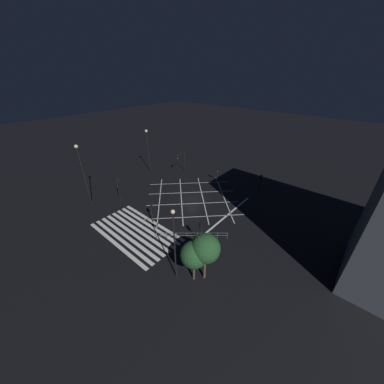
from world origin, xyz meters
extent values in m
plane|color=black|center=(0.00, 0.00, 0.00)|extent=(200.00, 200.00, 0.00)
cube|color=silver|center=(0.00, -9.20, 0.00)|extent=(13.01, 0.50, 0.01)
cube|color=silver|center=(0.00, -10.10, 0.00)|extent=(13.01, 0.50, 0.01)
cube|color=silver|center=(0.00, -11.00, 0.00)|extent=(13.01, 0.50, 0.01)
cube|color=silver|center=(0.00, -11.90, 0.00)|extent=(13.01, 0.50, 0.01)
cube|color=silver|center=(0.00, -12.80, 0.00)|extent=(13.01, 0.50, 0.01)
cube|color=silver|center=(0.00, -13.70, 0.00)|extent=(13.01, 0.50, 0.01)
cube|color=silver|center=(0.00, -14.60, 0.00)|extent=(13.01, 0.50, 0.01)
cube|color=silver|center=(0.00, -15.50, 0.00)|extent=(13.01, 0.50, 0.01)
cube|color=silver|center=(4.09, -4.09, 0.00)|extent=(11.34, 11.34, 0.01)
cube|color=silver|center=(-4.09, -4.09, 0.00)|extent=(11.34, 11.34, 0.01)
cube|color=silver|center=(1.36, -1.36, 0.00)|extent=(11.34, 11.34, 0.01)
cube|color=silver|center=(-1.36, -1.36, 0.00)|extent=(11.34, 11.34, 0.01)
cube|color=silver|center=(-1.36, 1.36, 0.00)|extent=(11.34, 11.34, 0.01)
cube|color=silver|center=(1.36, 1.36, 0.00)|extent=(11.34, 11.34, 0.01)
cube|color=silver|center=(-4.09, 4.09, 0.00)|extent=(11.34, 11.34, 0.01)
cube|color=silver|center=(4.09, 4.09, 0.00)|extent=(11.34, 11.34, 0.01)
cube|color=silver|center=(7.73, 0.00, 0.00)|extent=(0.30, 13.01, 0.01)
cube|color=black|center=(25.13, 5.03, 2.00)|extent=(1.40, 0.06, 1.80)
cube|color=black|center=(25.13, 5.03, 5.50)|extent=(1.40, 0.06, 1.80)
cylinder|color=black|center=(8.73, -8.48, 1.98)|extent=(0.11, 0.11, 3.97)
cube|color=black|center=(8.59, -8.48, 3.47)|extent=(0.16, 0.28, 0.90)
sphere|color=red|center=(8.48, -8.48, 3.77)|extent=(0.18, 0.18, 0.18)
sphere|color=black|center=(8.48, -8.48, 3.47)|extent=(0.18, 0.18, 0.18)
sphere|color=black|center=(8.48, -8.48, 3.17)|extent=(0.18, 0.18, 0.18)
cube|color=black|center=(8.68, -8.48, 3.47)|extent=(0.02, 0.36, 0.98)
cylinder|color=black|center=(8.40, 9.24, 1.91)|extent=(0.11, 0.11, 3.82)
cube|color=black|center=(8.40, 9.10, 3.32)|extent=(0.28, 0.16, 0.90)
sphere|color=red|center=(8.40, 8.99, 3.62)|extent=(0.18, 0.18, 0.18)
sphere|color=black|center=(8.40, 8.99, 3.32)|extent=(0.18, 0.18, 0.18)
sphere|color=black|center=(8.40, 8.99, 3.02)|extent=(0.18, 0.18, 0.18)
cube|color=black|center=(8.40, 9.19, 3.32)|extent=(0.36, 0.02, 0.98)
cylinder|color=black|center=(0.14, -9.28, 1.76)|extent=(0.11, 0.11, 3.52)
cube|color=black|center=(0.14, -9.15, 3.02)|extent=(0.28, 0.16, 0.90)
sphere|color=black|center=(0.14, -9.03, 3.32)|extent=(0.18, 0.18, 0.18)
sphere|color=orange|center=(0.14, -9.03, 3.02)|extent=(0.18, 0.18, 0.18)
sphere|color=black|center=(0.14, -9.03, 2.72)|extent=(0.18, 0.18, 0.18)
cube|color=black|center=(0.14, -9.24, 3.02)|extent=(0.36, 0.02, 0.98)
cylinder|color=black|center=(-0.22, 8.34, 1.61)|extent=(0.11, 0.11, 3.21)
cube|color=black|center=(-0.22, 8.21, 2.71)|extent=(0.28, 0.16, 0.90)
sphere|color=black|center=(-0.22, 8.09, 3.01)|extent=(0.18, 0.18, 0.18)
sphere|color=black|center=(-0.22, 8.09, 2.71)|extent=(0.18, 0.18, 0.18)
sphere|color=green|center=(-0.22, 8.09, 2.41)|extent=(0.18, 0.18, 0.18)
cube|color=black|center=(-0.22, 8.30, 2.71)|extent=(0.36, 0.02, 0.98)
cylinder|color=black|center=(-9.02, -8.90, 2.18)|extent=(0.11, 0.11, 4.37)
cube|color=black|center=(-9.02, -8.77, 3.87)|extent=(0.28, 0.16, 0.90)
sphere|color=red|center=(-9.02, -8.66, 4.17)|extent=(0.18, 0.18, 0.18)
sphere|color=black|center=(-9.02, -8.66, 3.87)|extent=(0.18, 0.18, 0.18)
sphere|color=black|center=(-9.02, -8.66, 3.57)|extent=(0.18, 0.18, 0.18)
cube|color=black|center=(-9.02, -8.86, 3.87)|extent=(0.36, 0.02, 0.98)
cylinder|color=black|center=(-9.30, 8.29, 2.20)|extent=(0.11, 0.11, 4.39)
cylinder|color=black|center=(-9.30, 7.26, 4.24)|extent=(0.09, 2.06, 0.09)
cube|color=black|center=(-9.30, 6.22, 3.79)|extent=(0.28, 0.16, 0.90)
sphere|color=black|center=(-9.30, 6.11, 4.09)|extent=(0.18, 0.18, 0.18)
sphere|color=black|center=(-9.30, 6.11, 3.79)|extent=(0.18, 0.18, 0.18)
sphere|color=green|center=(-9.30, 6.11, 3.49)|extent=(0.18, 0.18, 0.18)
cube|color=black|center=(-9.30, 6.31, 3.79)|extent=(0.36, 0.02, 0.98)
cylinder|color=black|center=(9.62, -13.97, 4.31)|extent=(0.14, 0.14, 8.62)
sphere|color=#F9E0B2|center=(9.62, -13.97, 8.74)|extent=(0.43, 0.43, 0.43)
cylinder|color=black|center=(-14.91, 2.80, 4.42)|extent=(0.14, 0.14, 8.84)
sphere|color=#F9E0B2|center=(-14.91, 2.80, 9.02)|extent=(0.60, 0.60, 0.60)
cylinder|color=black|center=(-11.97, -12.66, 4.96)|extent=(0.14, 0.14, 9.92)
sphere|color=#F9E0B2|center=(-11.97, -12.66, 10.09)|extent=(0.57, 0.57, 0.57)
cylinder|color=brown|center=(12.07, -12.05, 1.59)|extent=(0.27, 0.27, 3.19)
sphere|color=#235128|center=(12.07, -12.05, 4.35)|extent=(3.09, 3.09, 3.09)
cylinder|color=brown|center=(11.30, -12.93, 1.28)|extent=(0.24, 0.24, 2.56)
sphere|color=#235128|center=(11.30, -12.93, 3.64)|extent=(2.88, 2.88, 2.88)
cylinder|color=gray|center=(3.36, -11.31, 0.53)|extent=(0.05, 0.05, 1.05)
cylinder|color=gray|center=(4.40, -10.42, 0.53)|extent=(0.05, 0.05, 1.05)
cylinder|color=gray|center=(5.44, -9.53, 0.53)|extent=(0.05, 0.05, 1.05)
cylinder|color=gray|center=(6.48, -8.64, 0.53)|extent=(0.05, 0.05, 1.05)
cylinder|color=gray|center=(7.52, -7.75, 0.53)|extent=(0.05, 0.05, 1.05)
cylinder|color=gray|center=(8.56, -6.86, 0.53)|extent=(0.05, 0.05, 1.05)
cylinder|color=gray|center=(9.60, -5.98, 0.53)|extent=(0.05, 0.05, 1.05)
cylinder|color=gray|center=(10.64, -5.09, 0.53)|extent=(0.05, 0.05, 1.05)
cylinder|color=gray|center=(7.00, -8.20, 1.01)|extent=(7.31, 6.25, 0.04)
cylinder|color=gray|center=(7.00, -8.20, 0.58)|extent=(7.31, 6.25, 0.04)
camera|label=1|loc=(21.38, -25.04, 19.99)|focal=20.00mm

